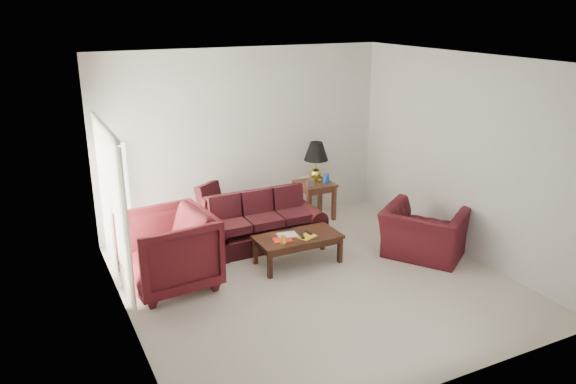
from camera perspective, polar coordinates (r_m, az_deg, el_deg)
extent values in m
plane|color=beige|center=(7.88, 2.78, -9.04)|extent=(5.00, 5.00, 0.00)
cube|color=silver|center=(7.88, -17.50, -1.35)|extent=(0.10, 2.00, 2.16)
cube|color=black|center=(9.12, -8.01, -0.56)|extent=(0.51, 0.44, 0.48)
cube|color=silver|center=(9.64, 2.32, 0.89)|extent=(0.12, 0.05, 0.12)
cylinder|color=#1950A7|center=(9.82, 3.90, 1.34)|extent=(0.11, 0.11, 0.17)
cube|color=white|center=(9.96, 1.72, 1.57)|extent=(0.18, 0.20, 0.05)
imported|color=#430F14|center=(7.68, -12.06, -5.88)|extent=(1.26, 1.23, 1.05)
imported|color=#3A0D13|center=(8.70, 13.65, -4.04)|extent=(1.50, 1.54, 0.76)
cube|color=red|center=(8.05, -0.57, -4.89)|extent=(0.30, 0.25, 0.02)
cube|color=white|center=(8.22, -0.07, -4.38)|extent=(0.31, 0.25, 0.02)
cube|color=gold|center=(8.17, 1.94, -4.54)|extent=(0.31, 0.27, 0.01)
cube|color=black|center=(8.13, 1.43, -4.50)|extent=(0.08, 0.17, 0.02)
cube|color=black|center=(8.26, 2.09, -4.13)|extent=(0.06, 0.15, 0.02)
cylinder|color=gold|center=(7.93, -0.50, -4.84)|extent=(0.08, 0.08, 0.12)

